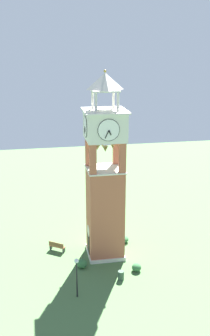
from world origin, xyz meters
The scene contains 8 objects.
ground centered at (0.00, 0.00, 0.00)m, with size 80.00×80.00×0.00m, color #476B3D.
clock_tower centered at (0.00, 0.00, 7.03)m, with size 3.71×3.71×17.11m.
park_bench centered at (-1.38, -4.46, 0.48)m, with size 1.27×1.57×0.95m.
lamp_post centered at (6.11, -3.37, 2.40)m, with size 0.36×0.36×3.40m.
trash_bin centered at (4.44, 0.56, 0.40)m, with size 0.52×0.52×0.80m, color #38513D.
shrub_near_entry centered at (3.41, 2.20, 0.35)m, with size 0.82×0.82×0.70m, color #336638.
shrub_left_of_tower centered at (-1.92, 2.19, 0.33)m, with size 1.12×1.12×0.66m, color #336638.
shrub_behind_bench centered at (2.01, -2.45, 0.42)m, with size 0.91×0.91×0.84m, color #336638.
Camera 1 is at (32.96, -6.06, 19.49)m, focal length 42.52 mm.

